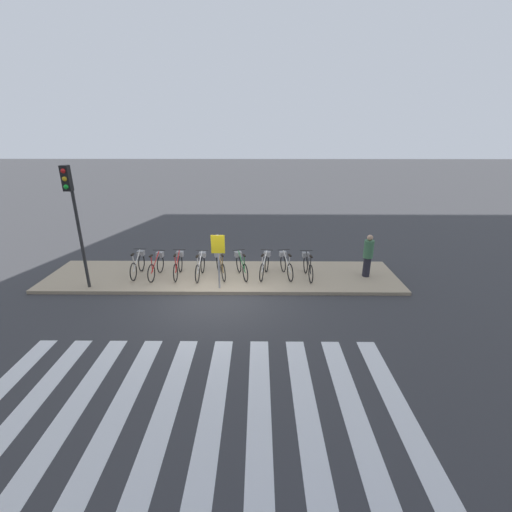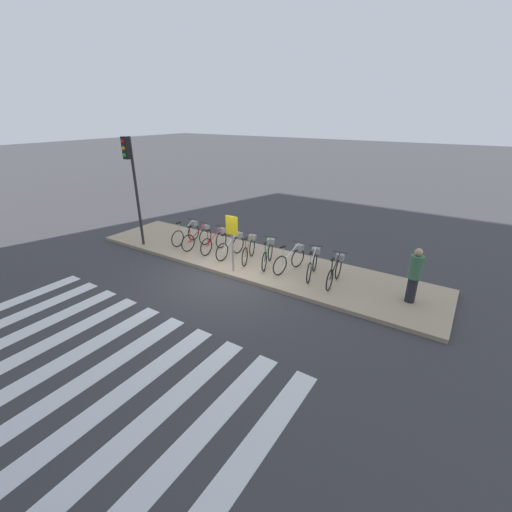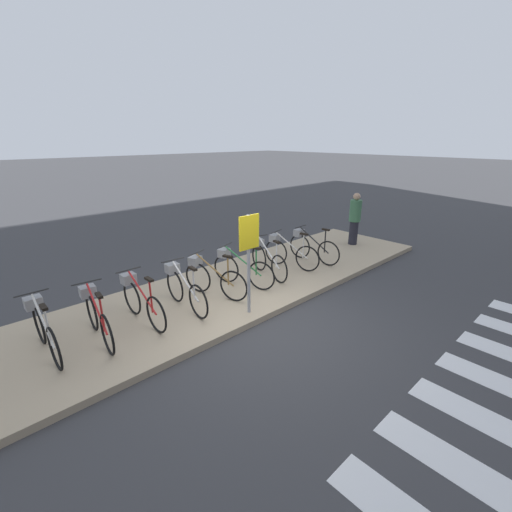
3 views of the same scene
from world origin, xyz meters
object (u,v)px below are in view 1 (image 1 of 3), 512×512
at_px(parked_bicycle_5, 241,265).
at_px(pedestrian, 368,255).
at_px(parked_bicycle_1, 157,265).
at_px(parked_bicycle_3, 201,265).
at_px(parked_bicycle_6, 265,264).
at_px(sign_post, 218,253).
at_px(parked_bicycle_7, 286,264).
at_px(parked_bicycle_0, 138,264).
at_px(parked_bicycle_8, 308,265).
at_px(parked_bicycle_2, 178,264).
at_px(parked_bicycle_4, 220,265).
at_px(traffic_light, 72,204).

relative_size(parked_bicycle_5, pedestrian, 0.94).
distance_m(parked_bicycle_1, parked_bicycle_3, 1.58).
bearing_deg(parked_bicycle_6, sign_post, -144.22).
relative_size(parked_bicycle_6, parked_bicycle_7, 1.00).
distance_m(parked_bicycle_1, parked_bicycle_6, 3.89).
xyz_separation_m(parked_bicycle_0, sign_post, (3.07, -1.15, 0.84)).
distance_m(parked_bicycle_1, parked_bicycle_8, 5.42).
bearing_deg(parked_bicycle_2, parked_bicycle_0, 177.06).
relative_size(parked_bicycle_0, parked_bicycle_5, 1.04).
bearing_deg(sign_post, parked_bicycle_8, 18.27).
bearing_deg(parked_bicycle_8, parked_bicycle_3, -179.79).
height_order(parked_bicycle_4, traffic_light, traffic_light).
bearing_deg(parked_bicycle_5, traffic_light, -167.62).
relative_size(parked_bicycle_2, pedestrian, 0.98).
xyz_separation_m(parked_bicycle_2, parked_bicycle_3, (0.81, -0.08, 0.00)).
bearing_deg(traffic_light, parked_bicycle_5, 12.38).
bearing_deg(parked_bicycle_4, traffic_light, -165.60).
xyz_separation_m(parked_bicycle_7, parked_bicycle_8, (0.77, -0.10, 0.00)).
xyz_separation_m(parked_bicycle_6, pedestrian, (3.66, -0.03, 0.39)).
bearing_deg(sign_post, traffic_light, -179.44).
distance_m(parked_bicycle_1, parked_bicycle_2, 0.77).
bearing_deg(parked_bicycle_7, sign_post, -154.10).
distance_m(parked_bicycle_2, parked_bicycle_8, 4.65).
xyz_separation_m(parked_bicycle_5, sign_post, (-0.67, -1.07, 0.84)).
distance_m(parked_bicycle_3, pedestrian, 5.98).
bearing_deg(parked_bicycle_1, parked_bicycle_3, -0.46).
xyz_separation_m(parked_bicycle_0, parked_bicycle_2, (1.48, -0.08, 0.00)).
bearing_deg(pedestrian, parked_bicycle_2, 179.96).
distance_m(traffic_light, sign_post, 4.69).
bearing_deg(parked_bicycle_7, parked_bicycle_6, -179.35).
bearing_deg(parked_bicycle_5, pedestrian, -0.06).
height_order(parked_bicycle_1, pedestrian, pedestrian).
bearing_deg(parked_bicycle_4, parked_bicycle_2, 179.81).
bearing_deg(parked_bicycle_0, parked_bicycle_8, -1.29).
distance_m(pedestrian, sign_post, 5.32).
height_order(parked_bicycle_2, pedestrian, pedestrian).
distance_m(parked_bicycle_1, parked_bicycle_7, 4.64).
relative_size(parked_bicycle_3, parked_bicycle_7, 1.02).
height_order(parked_bicycle_5, parked_bicycle_6, same).
relative_size(parked_bicycle_5, traffic_light, 0.37).
bearing_deg(sign_post, parked_bicycle_1, 156.83).
relative_size(parked_bicycle_4, parked_bicycle_6, 0.98).
xyz_separation_m(parked_bicycle_0, parked_bicycle_3, (2.29, -0.15, 0.00)).
xyz_separation_m(parked_bicycle_1, traffic_light, (-2.05, -1.05, 2.43)).
bearing_deg(parked_bicycle_3, parked_bicycle_6, 2.61).
relative_size(parked_bicycle_0, traffic_light, 0.38).
relative_size(parked_bicycle_2, parked_bicycle_7, 1.02).
xyz_separation_m(parked_bicycle_1, sign_post, (2.36, -1.01, 0.84)).
relative_size(parked_bicycle_8, traffic_light, 0.38).
bearing_deg(parked_bicycle_2, parked_bicycle_4, -0.19).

